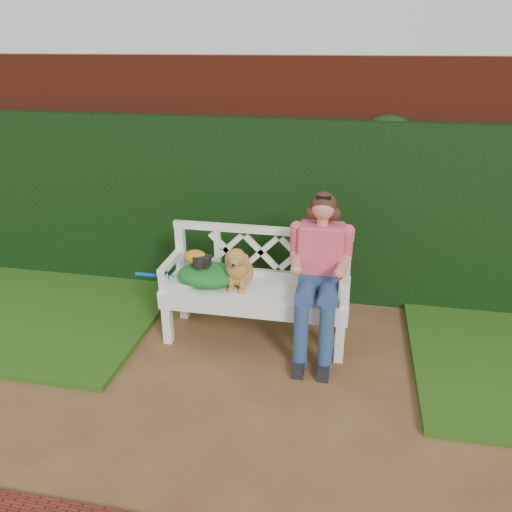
# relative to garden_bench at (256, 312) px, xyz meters

# --- Properties ---
(ground) EXTENTS (60.00, 60.00, 0.00)m
(ground) POSITION_rel_garden_bench_xyz_m (0.17, -0.83, -0.24)
(ground) COLOR brown
(brick_wall) EXTENTS (10.00, 0.30, 2.20)m
(brick_wall) POSITION_rel_garden_bench_xyz_m (0.17, 1.07, 0.86)
(brick_wall) COLOR #601F0F
(brick_wall) RESTS_ON ground
(ivy_hedge) EXTENTS (10.00, 0.18, 1.70)m
(ivy_hedge) POSITION_rel_garden_bench_xyz_m (0.17, 0.85, 0.61)
(ivy_hedge) COLOR #143910
(ivy_hedge) RESTS_ON ground
(grass_left) EXTENTS (2.60, 2.00, 0.05)m
(grass_left) POSITION_rel_garden_bench_xyz_m (-2.23, 0.07, -0.21)
(grass_left) COLOR #215210
(grass_left) RESTS_ON ground
(garden_bench) EXTENTS (1.60, 0.66, 0.48)m
(garden_bench) POSITION_rel_garden_bench_xyz_m (0.00, 0.00, 0.00)
(garden_bench) COLOR white
(garden_bench) RESTS_ON ground
(seated_woman) EXTENTS (0.51, 0.68, 1.21)m
(seated_woman) POSITION_rel_garden_bench_xyz_m (0.51, -0.02, 0.36)
(seated_woman) COLOR #D73F6A
(seated_woman) RESTS_ON ground
(dog) EXTENTS (0.31, 0.38, 0.36)m
(dog) POSITION_rel_garden_bench_xyz_m (-0.14, -0.01, 0.42)
(dog) COLOR #985A31
(dog) RESTS_ON garden_bench
(tennis_racket) EXTENTS (0.76, 0.46, 0.03)m
(tennis_racket) POSITION_rel_garden_bench_xyz_m (-0.58, 0.00, 0.26)
(tennis_racket) COLOR #E6ECCC
(tennis_racket) RESTS_ON garden_bench
(green_bag) EXTENTS (0.59, 0.53, 0.17)m
(green_bag) POSITION_rel_garden_bench_xyz_m (-0.40, -0.02, 0.32)
(green_bag) COLOR #16731C
(green_bag) RESTS_ON garden_bench
(camera_item) EXTENTS (0.13, 0.10, 0.08)m
(camera_item) POSITION_rel_garden_bench_xyz_m (-0.43, -0.05, 0.45)
(camera_item) COLOR black
(camera_item) RESTS_ON green_bag
(baseball_glove) EXTENTS (0.22, 0.20, 0.12)m
(baseball_glove) POSITION_rel_garden_bench_xyz_m (-0.49, -0.02, 0.47)
(baseball_glove) COLOR #C48218
(baseball_glove) RESTS_ON green_bag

